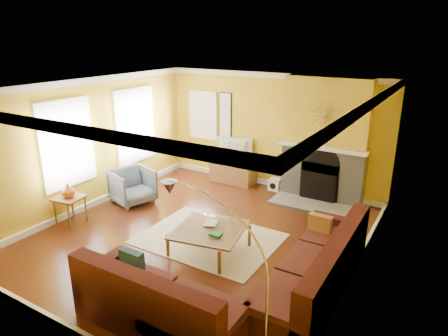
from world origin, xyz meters
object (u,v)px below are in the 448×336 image
Objects in this scene: coffee_table at (210,240)px; media_console at (233,171)px; armchair at (132,186)px; arc_lamp at (221,281)px; sectional_sofa at (237,254)px; side_table at (71,210)px.

coffee_table is 3.40m from media_console.
arc_lamp reaches higher than armchair.
sectional_sofa reaches higher than armchair.
armchair reaches higher than side_table.
arc_lamp is (4.28, -1.41, 0.73)m from side_table.
armchair is at bearing 160.74° from coffee_table.
sectional_sofa is 1.75× the size of arc_lamp.
sectional_sofa is 1.60m from arc_lamp.
coffee_table is at bearing -91.05° from armchair.
media_console is at bearing 120.50° from sectional_sofa.
side_table is at bearing 179.60° from sectional_sofa.
sectional_sofa is 6.39× the size of side_table.
arc_lamp is (1.38, -1.90, 0.79)m from coffee_table.
sectional_sofa is 3.69m from armchair.
armchair is (-1.26, -2.23, 0.08)m from media_console.
side_table is 0.27× the size of arc_lamp.
armchair is 1.51× the size of side_table.
side_table reaches higher than coffee_table.
arc_lamp is (0.56, -1.39, 0.56)m from sectional_sofa.
coffee_table is 1.01× the size of media_console.
armchair is at bearing 77.09° from side_table.
side_table is 4.57m from arc_lamp.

